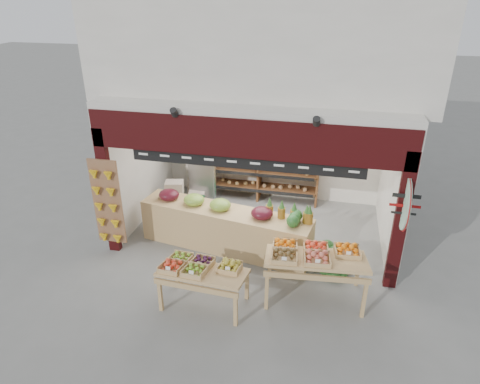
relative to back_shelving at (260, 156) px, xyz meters
The scene contains 11 objects.
ground 2.30m from the back_shelving, 82.69° to the right, with size 60.00×60.00×0.00m, color slate.
shop_structure 2.77m from the back_shelving, 53.66° to the right, with size 6.36×5.12×5.40m.
banana_board 3.99m from the back_shelving, 128.39° to the right, with size 0.60×0.15×1.80m.
gift_sign 4.35m from the back_shelving, 45.93° to the right, with size 0.04×0.93×0.92m.
back_shelving is the anchor object (origin of this frame).
refrigerator 1.40m from the back_shelving, behind, with size 0.77×0.77×1.97m, color silver.
cardboard_stack 2.16m from the back_shelving, 151.06° to the right, with size 1.08×0.84×0.73m.
mid_counter 2.57m from the back_shelving, 96.23° to the right, with size 3.66×1.31×1.12m.
display_table_left 4.26m from the back_shelving, 93.50° to the right, with size 1.48×0.88×0.94m.
display_table_right 3.96m from the back_shelving, 66.39° to the right, with size 1.80×1.12×1.08m.
watermelon_pile 3.54m from the back_shelving, 54.73° to the right, with size 0.75×0.72×0.55m.
Camera 1 is at (1.47, -7.86, 5.00)m, focal length 32.00 mm.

